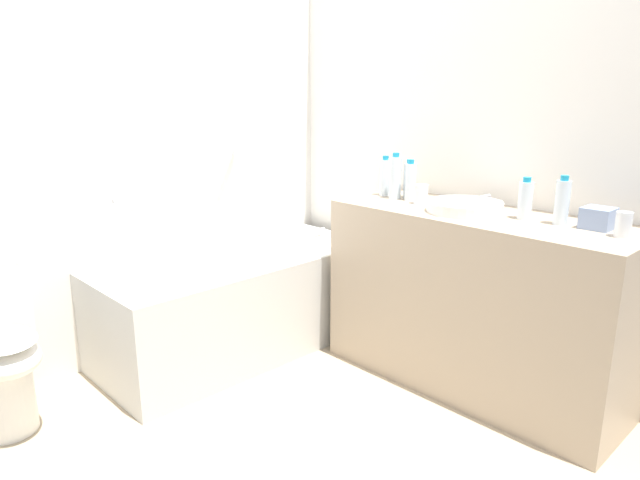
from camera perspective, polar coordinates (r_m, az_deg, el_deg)
name	(u,v)px	position (r m, az deg, el deg)	size (l,w,h in m)	color
ground_plane	(254,460)	(2.46, -6.72, -21.25)	(3.94, 3.94, 0.00)	tan
wall_back_tiled	(93,137)	(3.13, -22.04, 9.68)	(3.34, 0.10, 2.44)	white
wall_right_mirror	(476,135)	(3.15, 15.48, 10.23)	(0.10, 2.86, 2.44)	white
bathtub	(240,299)	(3.26, -8.09, -5.93)	(1.60, 0.69, 1.16)	silver
vanity_counter	(475,301)	(2.90, 15.43, -5.95)	(0.56, 1.47, 0.88)	tan
sink_basin	(465,207)	(2.79, 14.44, 3.28)	(0.36, 0.36, 0.05)	white
sink_faucet	(487,201)	(2.96, 16.59, 3.83)	(0.11, 0.15, 0.06)	#ADADB2
water_bottle_0	(562,202)	(2.65, 23.31, 3.57)	(0.06, 0.06, 0.21)	silver
water_bottle_1	(410,182)	(3.02, 9.13, 5.87)	(0.06, 0.06, 0.22)	silver
water_bottle_2	(525,200)	(2.71, 20.07, 3.84)	(0.06, 0.06, 0.19)	silver
water_bottle_3	(395,177)	(3.06, 7.63, 6.32)	(0.06, 0.06, 0.25)	silver
water_bottle_4	(409,180)	(3.10, 9.04, 6.01)	(0.06, 0.06, 0.21)	silver
water_bottle_5	(385,177)	(3.15, 6.61, 6.34)	(0.06, 0.06, 0.22)	silver
drinking_glass_0	(421,194)	(2.95, 10.16, 4.59)	(0.07, 0.07, 0.10)	white
drinking_glass_1	(623,225)	(2.53, 28.37, 1.38)	(0.06, 0.06, 0.10)	white
tissue_box	(598,218)	(2.64, 26.32, 2.00)	(0.12, 0.12, 0.09)	#8398BE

